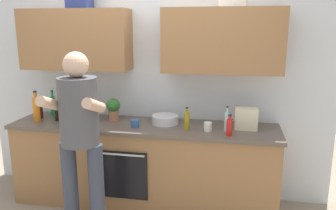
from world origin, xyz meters
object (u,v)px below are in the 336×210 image
at_px(bottle_juice, 36,109).
at_px(knife_block, 67,112).
at_px(bottle_oil, 187,121).
at_px(mixing_bowl, 165,119).
at_px(cup_coffee, 208,127).
at_px(bottle_wine, 40,111).
at_px(bottle_hotsauce, 229,127).
at_px(person_standing, 80,131).
at_px(bottle_soy, 57,113).
at_px(bottle_water, 227,121).
at_px(bottle_soda, 53,105).
at_px(potted_herb, 113,108).
at_px(cup_tea, 135,123).
at_px(grocery_bag_rice, 246,119).
at_px(bottle_syrup, 94,112).

distance_m(bottle_juice, knife_block, 0.35).
distance_m(bottle_oil, mixing_bowl, 0.32).
height_order(bottle_oil, cup_coffee, bottle_oil).
height_order(bottle_wine, bottle_hotsauce, bottle_hotsauce).
height_order(person_standing, bottle_soy, person_standing).
height_order(bottle_hotsauce, mixing_bowl, bottle_hotsauce).
distance_m(bottle_water, bottle_juice, 2.05).
height_order(cup_coffee, mixing_bowl, same).
height_order(bottle_soda, potted_herb, bottle_soda).
bearing_deg(bottle_soy, bottle_juice, -158.08).
distance_m(bottle_hotsauce, bottle_juice, 2.08).
bearing_deg(mixing_bowl, cup_tea, -146.07).
distance_m(bottle_water, bottle_oil, 0.40).
relative_size(bottle_oil, cup_coffee, 2.57).
distance_m(bottle_hotsauce, knife_block, 1.74).
height_order(person_standing, bottle_juice, person_standing).
bearing_deg(bottle_juice, grocery_bag_rice, 3.67).
distance_m(person_standing, knife_block, 0.75).
distance_m(person_standing, bottle_wine, 1.08).
height_order(bottle_syrup, grocery_bag_rice, bottle_syrup).
bearing_deg(grocery_bag_rice, bottle_water, -151.49).
bearing_deg(bottle_juice, bottle_oil, -0.23).
bearing_deg(cup_coffee, bottle_wine, 176.04).
bearing_deg(bottle_oil, bottle_soy, 176.56).
xyz_separation_m(bottle_oil, knife_block, (-1.31, 0.04, 0.01)).
height_order(person_standing, bottle_oil, person_standing).
relative_size(person_standing, mixing_bowl, 6.02).
xyz_separation_m(bottle_soy, mixing_bowl, (1.19, 0.10, -0.04)).
xyz_separation_m(person_standing, mixing_bowl, (0.62, 0.76, -0.07)).
relative_size(person_standing, bottle_wine, 8.67).
height_order(bottle_hotsauce, bottle_juice, bottle_juice).
relative_size(bottle_syrup, bottle_oil, 1.13).
xyz_separation_m(cup_tea, knife_block, (-0.77, 0.04, 0.07)).
xyz_separation_m(bottle_water, cup_tea, (-0.93, -0.05, -0.06)).
height_order(bottle_hotsauce, potted_herb, potted_herb).
bearing_deg(grocery_bag_rice, bottle_juice, -176.33).
relative_size(bottle_syrup, potted_herb, 1.08).
relative_size(bottle_wine, cup_coffee, 2.15).
height_order(bottle_syrup, knife_block, knife_block).
xyz_separation_m(bottle_soy, bottle_soda, (-0.16, 0.19, 0.03)).
height_order(bottle_hotsauce, cup_tea, bottle_hotsauce).
bearing_deg(bottle_soda, cup_tea, -14.51).
bearing_deg(grocery_bag_rice, bottle_oil, -165.56).
bearing_deg(mixing_bowl, bottle_wine, -178.10).
relative_size(bottle_juice, cup_tea, 3.84).
bearing_deg(bottle_syrup, bottle_oil, -6.39).
distance_m(bottle_syrup, cup_coffee, 1.25).
height_order(bottle_water, potted_herb, bottle_water).
xyz_separation_m(bottle_juice, grocery_bag_rice, (2.24, 0.14, -0.03)).
distance_m(bottle_soda, cup_coffee, 1.84).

